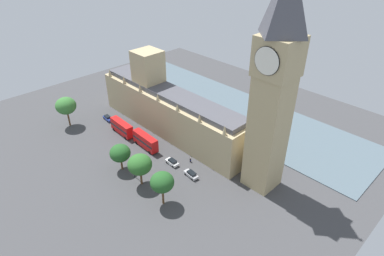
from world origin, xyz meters
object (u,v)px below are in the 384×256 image
object	(u,v)px
double_decker_bus_kerbside	(145,141)
plane_tree_opposite_hall	(66,106)
pedestrian_under_trees	(190,160)
double_decker_bus_trailing	(122,127)
clock_tower	(275,83)
plane_tree_far_end	(120,153)
car_blue_by_river_gate	(108,118)
plane_tree_midblock	(162,182)
street_lamp_slot_10	(133,164)
car_silver_corner	(191,174)
car_white_leading	(172,162)
parliament_building	(168,108)
plane_tree_near_tower	(140,165)

from	to	relation	value
double_decker_bus_kerbside	plane_tree_opposite_hall	bearing A→B (deg)	112.33
pedestrian_under_trees	double_decker_bus_trailing	bearing A→B (deg)	-53.96
clock_tower	pedestrian_under_trees	xyz separation A→B (m)	(7.44, -20.23, -29.22)
double_decker_bus_kerbside	plane_tree_far_end	xyz separation A→B (m)	(11.65, 3.93, 3.09)
car_blue_by_river_gate	plane_tree_midblock	size ratio (longest dim) A/B	0.49
street_lamp_slot_10	plane_tree_midblock	bearing A→B (deg)	86.45
street_lamp_slot_10	pedestrian_under_trees	bearing A→B (deg)	159.40
car_blue_by_river_gate	car_silver_corner	bearing A→B (deg)	94.12
double_decker_bus_trailing	plane_tree_far_end	distance (m)	19.69
double_decker_bus_kerbside	pedestrian_under_trees	size ratio (longest dim) A/B	6.78
plane_tree_midblock	street_lamp_slot_10	xyz separation A→B (m)	(-0.84, -13.61, -2.52)
car_blue_by_river_gate	street_lamp_slot_10	world-z (taller)	street_lamp_slot_10
car_silver_corner	street_lamp_slot_10	world-z (taller)	street_lamp_slot_10
double_decker_bus_kerbside	car_white_leading	xyz separation A→B (m)	(-0.26, 12.49, -1.75)
double_decker_bus_trailing	street_lamp_slot_10	xyz separation A→B (m)	(10.38, 21.54, 1.84)
parliament_building	clock_tower	size ratio (longest dim) A/B	1.07
clock_tower	car_blue_by_river_gate	bearing A→B (deg)	-78.85
plane_tree_opposite_hall	parliament_building	bearing A→B (deg)	132.23
plane_tree_midblock	car_white_leading	bearing A→B (deg)	-139.32
double_decker_bus_trailing	car_white_leading	world-z (taller)	double_decker_bus_trailing
double_decker_bus_kerbside	street_lamp_slot_10	xyz separation A→B (m)	(11.11, 9.38, 1.84)
double_decker_bus_kerbside	car_white_leading	world-z (taller)	double_decker_bus_kerbside
car_white_leading	car_silver_corner	xyz separation A→B (m)	(-0.14, 7.99, 0.00)
clock_tower	plane_tree_opposite_hall	world-z (taller)	clock_tower
car_silver_corner	pedestrian_under_trees	size ratio (longest dim) A/B	3.06
car_silver_corner	street_lamp_slot_10	xyz separation A→B (m)	(11.51, -11.10, 3.59)
plane_tree_near_tower	street_lamp_slot_10	bearing A→B (deg)	-95.46
car_white_leading	street_lamp_slot_10	distance (m)	12.32
double_decker_bus_trailing	street_lamp_slot_10	world-z (taller)	street_lamp_slot_10
double_decker_bus_kerbside	plane_tree_opposite_hall	distance (m)	32.30
double_decker_bus_kerbside	car_white_leading	distance (m)	12.61
street_lamp_slot_10	car_blue_by_river_gate	bearing A→B (deg)	-109.64
car_white_leading	car_silver_corner	size ratio (longest dim) A/B	0.93
plane_tree_far_end	car_white_leading	bearing A→B (deg)	144.31
plane_tree_near_tower	street_lamp_slot_10	size ratio (longest dim) A/B	1.48
car_silver_corner	plane_tree_near_tower	bearing A→B (deg)	152.55
car_white_leading	pedestrian_under_trees	size ratio (longest dim) A/B	2.85
plane_tree_near_tower	plane_tree_midblock	distance (m)	9.86
car_silver_corner	double_decker_bus_kerbside	bearing A→B (deg)	95.37
street_lamp_slot_10	car_white_leading	bearing A→B (deg)	164.73
clock_tower	double_decker_bus_trailing	distance (m)	56.61
car_silver_corner	plane_tree_near_tower	distance (m)	15.12
parliament_building	double_decker_bus_trailing	distance (m)	16.88
car_white_leading	clock_tower	bearing A→B (deg)	-61.21
car_white_leading	car_silver_corner	distance (m)	7.99
double_decker_bus_kerbside	car_silver_corner	world-z (taller)	double_decker_bus_kerbside
plane_tree_opposite_hall	plane_tree_near_tower	world-z (taller)	plane_tree_opposite_hall
car_silver_corner	plane_tree_opposite_hall	xyz separation A→B (m)	(11.40, -50.39, 7.02)
plane_tree_opposite_hall	street_lamp_slot_10	size ratio (longest dim) A/B	1.70
double_decker_bus_trailing	parliament_building	bearing A→B (deg)	150.13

